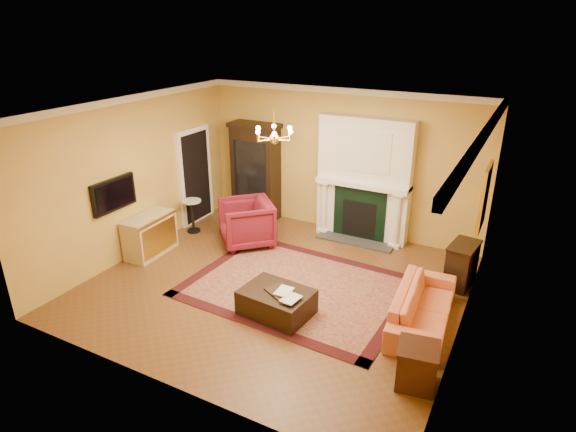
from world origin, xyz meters
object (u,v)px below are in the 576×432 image
Objects in this scene: wingback_armchair at (246,221)px; china_cabinet at (256,174)px; pedestal_table at (193,214)px; console_table at (461,266)px; end_table at (417,367)px; coral_sofa at (424,301)px; leather_ottoman at (277,302)px; commode at (150,235)px.

china_cabinet is at bearing 159.03° from wingback_armchair.
console_table reaches higher than pedestal_table.
china_cabinet is 1.55m from wingback_armchair.
wingback_armchair is 1.89× the size of end_table.
coral_sofa is 2.20m from leather_ottoman.
china_cabinet reaches higher than coral_sofa.
wingback_armchair is at bearing 148.71° from end_table.
console_table is at bearing 50.22° from wingback_armchair.
wingback_armchair is at bearing -66.19° from china_cabinet.
coral_sofa is at bearing 29.37° from wingback_armchair.
china_cabinet is at bearing 56.61° from coral_sofa.
commode is 0.54× the size of coral_sofa.
console_table is at bearing 3.63° from pedestal_table.
pedestal_table is (-1.33, -0.02, -0.09)m from wingback_armchair.
pedestal_table is at bearing 83.80° from commode.
coral_sofa is at bearing -12.00° from pedestal_table.
china_cabinet is at bearing 140.60° from end_table.
commode is 5.72m from console_table.
wingback_armchair reaches higher than console_table.
console_table is (0.30, 1.43, -0.01)m from coral_sofa.
china_cabinet is 1.67m from pedestal_table.
leather_ottoman is at bearing -31.41° from pedestal_table.
pedestal_table is at bearing 73.86° from coral_sofa.
coral_sofa reaches higher than end_table.
console_table is (5.51, 1.55, -0.02)m from commode.
console_table is 3.24m from leather_ottoman.
coral_sofa is 1.37m from end_table.
end_table is 0.51× the size of leather_ottoman.
pedestal_table is 5.24m from coral_sofa.
coral_sofa reaches higher than pedestal_table.
coral_sofa is 3.63× the size of end_table.
wingback_armchair is 1.88m from commode.
console_table is (4.67, -1.01, -0.67)m from china_cabinet.
wingback_armchair is 1.37× the size of console_table.
leather_ottoman is at bearing -14.42° from commode.
commode is at bearing -107.70° from china_cabinet.
coral_sofa is 1.86× the size of leather_ottoman.
commode is (-0.08, -1.20, -0.03)m from pedestal_table.
wingback_armchair is at bearing 138.09° from leather_ottoman.
commode is at bearing -93.89° from pedestal_table.
wingback_armchair is 0.97× the size of commode.
end_table is (5.45, -1.23, -0.12)m from commode.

